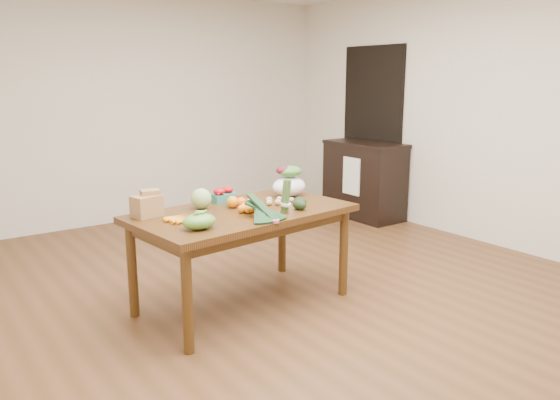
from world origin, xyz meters
TOP-DOWN VIEW (x-y plane):
  - floor at (0.00, 0.00)m, footprint 6.00×6.00m
  - room_walls at (0.00, 0.00)m, footprint 5.02×6.02m
  - dining_table at (-0.45, 0.00)m, footprint 1.69×1.05m
  - doorway_dark at (2.48, 1.60)m, footprint 0.02×1.00m
  - cabinet at (2.22, 1.44)m, footprint 0.52×1.02m
  - dish_towel at (1.96, 1.40)m, footprint 0.02×0.28m
  - paper_bag at (-1.10, 0.24)m, footprint 0.28×0.24m
  - cabbage at (-0.68, 0.22)m, footprint 0.15×0.15m
  - strawberry_basket_a at (-0.46, 0.33)m, footprint 0.11×0.11m
  - strawberry_basket_b at (-0.36, 0.37)m, footprint 0.10×0.10m
  - orange_a at (-0.47, 0.11)m, footprint 0.09×0.09m
  - orange_b at (-0.44, 0.17)m, footprint 0.08×0.08m
  - orange_c at (-0.42, 0.08)m, footprint 0.08×0.08m
  - mandarin_cluster at (-0.43, -0.06)m, footprint 0.20×0.20m
  - carrots at (-0.96, -0.00)m, footprint 0.24×0.21m
  - snap_pea_bag at (-0.95, -0.27)m, footprint 0.23×0.17m
  - kale_bunch at (-0.47, -0.33)m, footprint 0.36×0.43m
  - asparagus_bundle at (-0.24, -0.25)m, footprint 0.09×0.12m
  - potato_a at (-0.20, 0.02)m, footprint 0.05×0.05m
  - potato_b at (-0.15, -0.02)m, footprint 0.05×0.05m
  - potato_c at (-0.06, 0.09)m, footprint 0.05×0.04m
  - potato_d at (-0.15, 0.09)m, footprint 0.06×0.05m
  - potato_e at (-0.00, 0.00)m, footprint 0.05×0.04m
  - avocado_a at (-0.10, -0.23)m, footprint 0.11×0.13m
  - avocado_b at (-0.03, -0.15)m, footprint 0.10×0.13m
  - salad_bag at (0.12, 0.19)m, footprint 0.32×0.25m

SIDE VIEW (x-z plane):
  - floor at x=0.00m, z-range 0.00..0.00m
  - dining_table at x=-0.45m, z-range 0.00..0.75m
  - cabinet at x=2.22m, z-range 0.00..0.94m
  - dish_towel at x=1.96m, z-range 0.33..0.78m
  - carrots at x=-0.96m, z-range 0.75..0.78m
  - potato_c at x=-0.06m, z-range 0.75..0.79m
  - potato_e at x=0.00m, z-range 0.75..0.79m
  - potato_a at x=-0.20m, z-range 0.75..0.79m
  - potato_b at x=-0.15m, z-range 0.75..0.80m
  - potato_d at x=-0.15m, z-range 0.75..0.80m
  - avocado_b at x=-0.03m, z-range 0.75..0.82m
  - avocado_a at x=-0.10m, z-range 0.75..0.83m
  - orange_b at x=-0.44m, z-range 0.75..0.83m
  - orange_c at x=-0.42m, z-range 0.75..0.83m
  - strawberry_basket_b at x=-0.36m, z-range 0.75..0.84m
  - strawberry_basket_a at x=-0.46m, z-range 0.75..0.84m
  - orange_a at x=-0.47m, z-range 0.75..0.84m
  - mandarin_cluster at x=-0.43m, z-range 0.75..0.85m
  - snap_pea_bag at x=-0.95m, z-range 0.75..0.85m
  - cabbage at x=-0.68m, z-range 0.75..0.90m
  - kale_bunch at x=-0.47m, z-range 0.75..0.91m
  - paper_bag at x=-1.10m, z-range 0.75..0.93m
  - salad_bag at x=0.12m, z-range 0.75..0.98m
  - asparagus_bundle at x=-0.24m, z-range 0.75..1.00m
  - doorway_dark at x=2.48m, z-range 0.00..2.10m
  - room_walls at x=0.00m, z-range 0.00..2.70m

